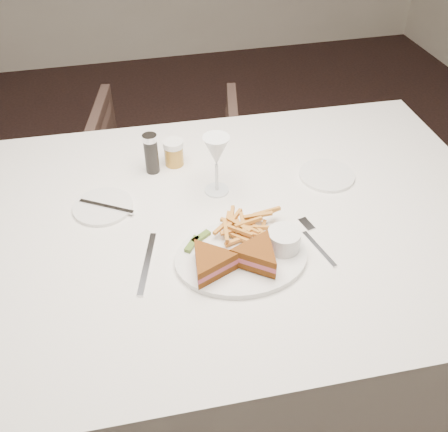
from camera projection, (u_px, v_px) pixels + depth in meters
name	position (u px, v px, depth m)	size (l,w,h in m)	color
ground	(148.00, 313.00, 2.01)	(5.00, 5.00, 0.00)	black
table	(220.00, 309.00, 1.56)	(1.55, 1.03, 0.75)	white
chair_far	(168.00, 164.00, 2.25)	(0.63, 0.59, 0.65)	#47332B
table_setting	(230.00, 221.00, 1.25)	(0.80, 0.64, 0.18)	white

